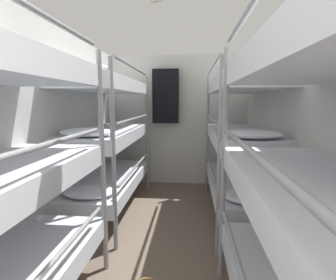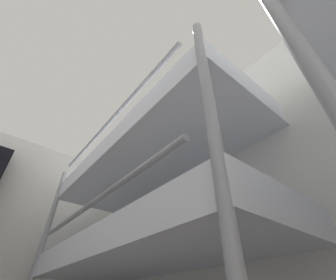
{
  "view_description": "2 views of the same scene",
  "coord_description": "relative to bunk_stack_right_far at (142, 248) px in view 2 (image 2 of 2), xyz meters",
  "views": [
    {
      "loc": [
        0.24,
        0.4,
        1.46
      ],
      "look_at": [
        -0.08,
        3.96,
        0.94
      ],
      "focal_mm": 28.0,
      "sensor_mm": 36.0,
      "label": 1
    },
    {
      "loc": [
        0.04,
        2.44,
        0.74
      ],
      "look_at": [
        0.71,
        3.27,
        1.55
      ],
      "focal_mm": 24.0,
      "sensor_mm": 36.0,
      "label": 2
    }
  ],
  "objects": [
    {
      "name": "bunk_stack_right_far",
      "position": [
        0.0,
        0.0,
        0.0
      ],
      "size": [
        0.71,
        1.94,
        1.9
      ],
      "color": "gray",
      "rests_on": "ground_plane"
    }
  ]
}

